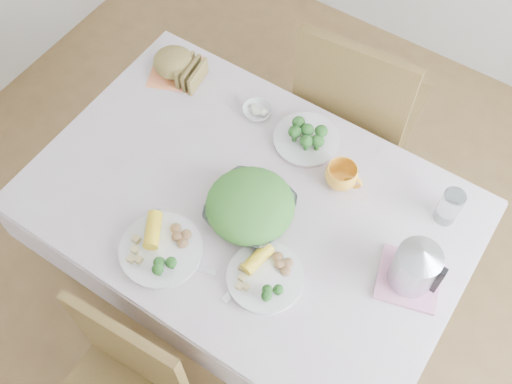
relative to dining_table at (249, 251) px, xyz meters
The scene contains 18 objects.
floor 0.38m from the dining_table, ahead, with size 3.60×3.60×0.00m, color brown.
dining_table is the anchor object (origin of this frame).
tablecloth 0.38m from the dining_table, ahead, with size 1.50×1.00×0.01m, color beige.
chair_far 0.79m from the dining_table, 85.44° to the left, with size 0.48×0.48×1.07m, color brown.
salad_bowl 0.42m from the dining_table, 47.38° to the right, with size 0.28×0.28×0.07m, color white.
dinner_plate_left 0.52m from the dining_table, 112.85° to the right, with size 0.28×0.28×0.02m, color white.
dinner_plate_right 0.49m from the dining_table, 45.23° to the right, with size 0.25×0.25×0.02m, color white.
broccoli_plate 0.52m from the dining_table, 84.10° to the left, with size 0.25×0.25×0.02m, color beige.
napkin 0.77m from the dining_table, 149.44° to the left, with size 0.19×0.19×0.00m, color #FF8B51.
bread_loaf 0.80m from the dining_table, 149.44° to the left, with size 0.17×0.16×0.10m, color olive.
fruit_bowl 0.56m from the dining_table, 118.74° to the left, with size 0.11×0.11×0.03m, color white.
yellow_mug 0.55m from the dining_table, 47.10° to the left, with size 0.12×0.12×0.09m, color #F9A527.
glass_tumbler 0.81m from the dining_table, 28.44° to the left, with size 0.07×0.07×0.14m, color white.
pink_tray 0.71m from the dining_table, ahead, with size 0.19×0.19×0.02m, color pink.
electric_kettle 0.78m from the dining_table, ahead, with size 0.14×0.14×0.20m, color #B2B5BA.
fork_left 0.51m from the dining_table, 123.12° to the right, with size 0.02×0.19×0.00m, color silver.
fork_right 0.48m from the dining_table, 58.79° to the right, with size 0.02×0.20×0.00m, color silver.
knife 0.50m from the dining_table, 96.80° to the right, with size 0.02×0.21×0.00m, color silver.
Camera 1 is at (0.60, -0.85, 2.55)m, focal length 42.00 mm.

